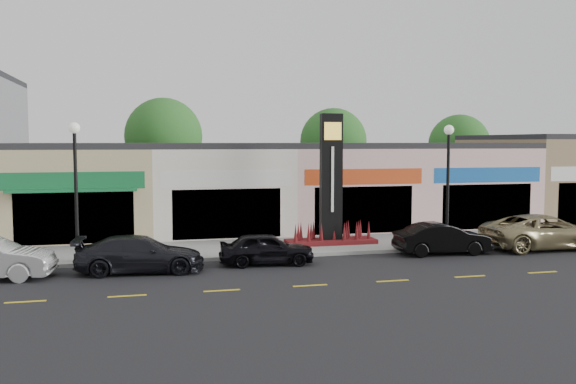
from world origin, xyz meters
The scene contains 18 objects.
ground centered at (0.00, 0.00, 0.00)m, with size 120.00×120.00×0.00m, color black.
sidewalk centered at (0.00, 4.35, 0.07)m, with size 52.00×4.30×0.15m, color gray.
curb centered at (0.00, 2.10, 0.07)m, with size 52.00×0.20×0.15m, color gray.
shop_beige centered at (-8.50, 11.46, 2.40)m, with size 7.00×10.85×4.80m.
shop_cream centered at (-1.50, 11.47, 2.40)m, with size 7.00×10.01×4.80m.
shop_pink_w centered at (5.50, 11.47, 2.40)m, with size 7.00×10.01×4.80m.
shop_pink_e centered at (12.50, 11.47, 2.40)m, with size 7.00×10.01×4.80m.
shop_tan centered at (19.50, 11.48, 2.65)m, with size 7.00×10.01×5.30m.
tree_rear_west centered at (-4.00, 19.50, 5.22)m, with size 5.20×5.20×7.83m.
tree_rear_mid centered at (8.00, 19.50, 4.88)m, with size 4.80×4.80×7.29m.
tree_rear_east centered at (18.00, 19.50, 4.63)m, with size 4.60×4.60×6.94m.
lamp_west_near centered at (-8.00, 2.50, 3.48)m, with size 0.44×0.44×5.47m.
lamp_east_near centered at (8.00, 2.50, 3.48)m, with size 0.44×0.44×5.47m.
pylon_sign centered at (3.00, 4.20, 2.27)m, with size 4.20×1.30×6.00m.
car_dark_sedan centered at (-5.60, 0.55, 0.69)m, with size 4.72×1.92×1.37m, color black.
car_black_sedan centered at (-0.72, 0.87, 0.64)m, with size 3.76×1.51×1.28m, color black.
car_black_conv centered at (7.13, 1.27, 0.68)m, with size 4.12×1.44×1.36m, color black.
car_gold_suv centered at (12.32, 1.41, 0.78)m, with size 5.64×2.60×1.57m, color #998C61.
Camera 1 is at (-5.46, -22.55, 4.86)m, focal length 38.00 mm.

